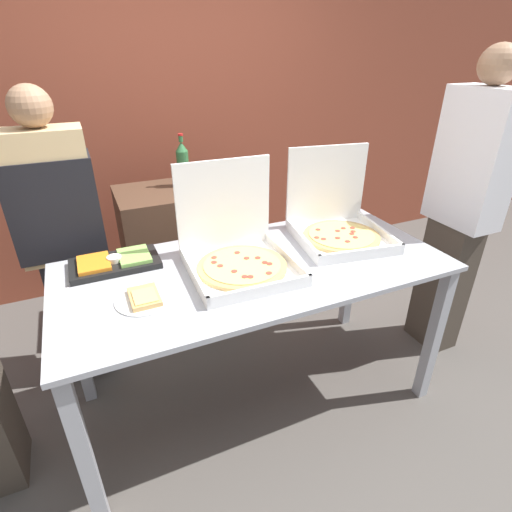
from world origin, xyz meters
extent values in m
plane|color=#514C47|center=(0.00, 0.00, 0.00)|extent=(16.00, 16.00, 0.00)
cube|color=brown|center=(0.00, 1.70, 1.40)|extent=(10.00, 0.06, 2.80)
cube|color=#A8AAB2|center=(0.00, 0.00, 0.87)|extent=(1.88, 0.87, 0.02)
cube|color=#A8AAB2|center=(-0.89, -0.38, 0.43)|extent=(0.06, 0.06, 0.85)
cube|color=#A8AAB2|center=(0.89, -0.38, 0.43)|extent=(0.06, 0.06, 0.85)
cube|color=#A8AAB2|center=(-0.89, 0.38, 0.43)|extent=(0.06, 0.06, 0.85)
cube|color=#A8AAB2|center=(0.89, 0.38, 0.43)|extent=(0.06, 0.06, 0.85)
cube|color=white|center=(0.54, 0.06, 0.89)|extent=(0.54, 0.54, 0.02)
cube|color=white|center=(0.50, -0.17, 0.92)|extent=(0.47, 0.09, 0.04)
cube|color=white|center=(0.31, 0.09, 0.92)|extent=(0.09, 0.47, 0.04)
cube|color=white|center=(0.76, 0.02, 0.92)|extent=(0.09, 0.47, 0.04)
cube|color=white|center=(0.57, 0.30, 1.12)|extent=(0.47, 0.09, 0.45)
cylinder|color=tan|center=(0.54, 0.06, 0.91)|extent=(0.41, 0.41, 0.02)
cylinder|color=#EFCC70|center=(0.54, 0.06, 0.92)|extent=(0.36, 0.36, 0.00)
cylinder|color=#C13D2D|center=(0.61, 0.06, 0.92)|extent=(0.03, 0.03, 0.00)
cylinder|color=#C13D2D|center=(0.64, 0.10, 0.92)|extent=(0.03, 0.03, 0.00)
cylinder|color=#C13D2D|center=(0.59, 0.12, 0.92)|extent=(0.03, 0.03, 0.00)
cylinder|color=#C13D2D|center=(0.54, 0.10, 0.92)|extent=(0.03, 0.03, 0.00)
cylinder|color=#C13D2D|center=(0.45, 0.16, 0.92)|extent=(0.03, 0.03, 0.00)
cylinder|color=#C13D2D|center=(0.39, 0.07, 0.92)|extent=(0.03, 0.03, 0.00)
cylinder|color=#C13D2D|center=(0.41, 0.04, 0.92)|extent=(0.03, 0.03, 0.00)
cylinder|color=#C13D2D|center=(0.49, 0.02, 0.92)|extent=(0.03, 0.03, 0.00)
cylinder|color=#C13D2D|center=(0.51, -0.03, 0.92)|extent=(0.03, 0.03, 0.00)
cylinder|color=#C13D2D|center=(0.58, -0.01, 0.92)|extent=(0.03, 0.03, 0.00)
cylinder|color=#C13D2D|center=(0.59, 0.04, 0.92)|extent=(0.03, 0.03, 0.00)
cube|color=white|center=(-0.09, -0.03, 0.89)|extent=(0.50, 0.50, 0.02)
cube|color=white|center=(-0.09, -0.27, 0.92)|extent=(0.48, 0.03, 0.04)
cube|color=white|center=(-0.32, -0.03, 0.92)|extent=(0.03, 0.48, 0.04)
cube|color=white|center=(0.15, -0.04, 0.92)|extent=(0.03, 0.48, 0.04)
cube|color=white|center=(-0.08, 0.21, 1.13)|extent=(0.48, 0.03, 0.46)
cylinder|color=tan|center=(-0.09, -0.03, 0.91)|extent=(0.42, 0.42, 0.02)
cylinder|color=#EFCC70|center=(-0.09, -0.03, 0.92)|extent=(0.36, 0.36, 0.00)
cylinder|color=#C13D2D|center=(0.02, -0.06, 0.92)|extent=(0.03, 0.03, 0.00)
cylinder|color=#C13D2D|center=(0.01, -0.01, 0.92)|extent=(0.03, 0.03, 0.00)
cylinder|color=#C13D2D|center=(-0.04, 0.01, 0.92)|extent=(0.03, 0.03, 0.00)
cylinder|color=#C13D2D|center=(-0.06, 0.08, 0.92)|extent=(0.03, 0.03, 0.00)
cylinder|color=#C13D2D|center=(-0.19, 0.08, 0.92)|extent=(0.03, 0.03, 0.00)
cylinder|color=#C13D2D|center=(-0.20, 0.04, 0.92)|extent=(0.03, 0.03, 0.00)
cylinder|color=#C13D2D|center=(-0.19, -0.01, 0.92)|extent=(0.03, 0.03, 0.00)
cylinder|color=#C13D2D|center=(-0.14, -0.08, 0.92)|extent=(0.03, 0.03, 0.00)
cylinder|color=#C13D2D|center=(-0.12, -0.15, 0.92)|extent=(0.03, 0.03, 0.00)
cylinder|color=#C13D2D|center=(-0.10, -0.16, 0.92)|extent=(0.03, 0.03, 0.00)
cylinder|color=#C13D2D|center=(-0.01, -0.16, 0.92)|extent=(0.03, 0.03, 0.00)
cylinder|color=#C13D2D|center=(0.03, -0.09, 0.92)|extent=(0.03, 0.03, 0.00)
cylinder|color=white|center=(-0.55, -0.08, 0.88)|extent=(0.25, 0.25, 0.01)
cube|color=tan|center=(-0.55, -0.08, 0.89)|extent=(0.12, 0.17, 0.02)
cube|color=#EFCC70|center=(-0.55, -0.10, 0.91)|extent=(0.09, 0.12, 0.01)
cube|color=black|center=(-0.63, 0.27, 0.89)|extent=(0.41, 0.23, 0.03)
cube|color=orange|center=(-0.72, 0.27, 0.92)|extent=(0.15, 0.18, 0.02)
cube|color=#8CC65B|center=(-0.53, 0.27, 0.92)|extent=(0.15, 0.18, 0.02)
cylinder|color=white|center=(-0.63, 0.27, 0.92)|extent=(0.07, 0.07, 0.02)
cube|color=#4C3323|center=(-0.14, 1.00, 0.49)|extent=(0.78, 0.52, 0.98)
cylinder|color=#2D6638|center=(-0.06, 1.05, 1.10)|extent=(0.08, 0.08, 0.23)
cone|color=#2D6638|center=(-0.06, 1.05, 1.24)|extent=(0.08, 0.08, 0.06)
cylinder|color=#2D6638|center=(-0.06, 1.05, 1.29)|extent=(0.03, 0.03, 0.04)
cylinder|color=red|center=(-0.06, 1.05, 1.32)|extent=(0.03, 0.03, 0.01)
cylinder|color=silver|center=(0.06, 1.05, 1.04)|extent=(0.07, 0.07, 0.12)
cylinder|color=silver|center=(0.06, 1.05, 1.10)|extent=(0.06, 0.06, 0.00)
cube|color=black|center=(-0.85, 0.64, 0.40)|extent=(0.28, 0.20, 0.81)
cube|color=#D1B27F|center=(-0.85, 0.64, 1.14)|extent=(0.40, 0.22, 0.68)
cube|color=black|center=(-0.85, 0.64, 1.09)|extent=(0.42, 0.24, 0.51)
sphere|color=#9E7556|center=(-0.85, 0.64, 1.58)|extent=(0.20, 0.20, 0.20)
cube|color=#473D33|center=(1.33, -0.03, 0.44)|extent=(0.20, 0.28, 0.89)
cube|color=white|center=(1.33, -0.03, 1.26)|extent=(0.22, 0.40, 0.76)
sphere|color=#9E7556|center=(1.33, -0.03, 1.74)|extent=(0.20, 0.20, 0.20)
camera|label=1|loc=(-0.69, -1.55, 1.83)|focal=28.00mm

